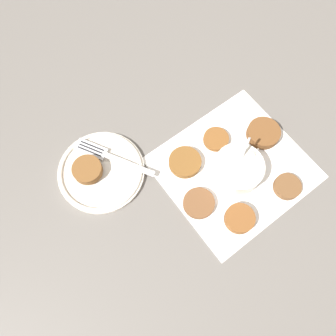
{
  "coord_description": "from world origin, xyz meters",
  "views": [
    {
      "loc": [
        -0.28,
        -0.09,
        0.68
      ],
      "look_at": [
        -0.11,
        0.09,
        0.02
      ],
      "focal_mm": 35.0,
      "sensor_mm": 36.0,
      "label": 1
    }
  ],
  "objects_px": {
    "serving_plate": "(101,171)",
    "fritter_on_plate": "(87,170)",
    "sauce_bowl": "(238,169)",
    "fork": "(106,155)"
  },
  "relations": [
    {
      "from": "sauce_bowl",
      "to": "fritter_on_plate",
      "type": "distance_m",
      "value": 0.32
    },
    {
      "from": "sauce_bowl",
      "to": "serving_plate",
      "type": "xyz_separation_m",
      "value": [
        -0.22,
        0.2,
        -0.02
      ]
    },
    {
      "from": "sauce_bowl",
      "to": "fork",
      "type": "bearing_deg",
      "value": 130.16
    },
    {
      "from": "sauce_bowl",
      "to": "fork",
      "type": "relative_size",
      "value": 0.64
    },
    {
      "from": "sauce_bowl",
      "to": "serving_plate",
      "type": "distance_m",
      "value": 0.3
    },
    {
      "from": "serving_plate",
      "to": "fork",
      "type": "height_order",
      "value": "fork"
    },
    {
      "from": "serving_plate",
      "to": "fork",
      "type": "bearing_deg",
      "value": 30.39
    },
    {
      "from": "serving_plate",
      "to": "fritter_on_plate",
      "type": "bearing_deg",
      "value": 144.6
    },
    {
      "from": "sauce_bowl",
      "to": "fork",
      "type": "height_order",
      "value": "sauce_bowl"
    },
    {
      "from": "sauce_bowl",
      "to": "fritter_on_plate",
      "type": "bearing_deg",
      "value": 137.55
    }
  ]
}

